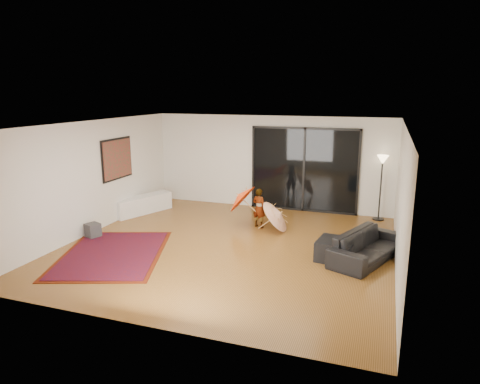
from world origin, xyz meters
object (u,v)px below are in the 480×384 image
at_px(media_console, 143,204).
at_px(child, 259,208).
at_px(sofa, 367,246).
at_px(ottoman, 336,250).

height_order(media_console, child, child).
distance_m(media_console, child, 3.51).
distance_m(media_console, sofa, 6.39).
bearing_deg(sofa, media_console, 98.89).
relative_size(media_console, child, 1.75).
relative_size(sofa, ottoman, 2.75).
relative_size(media_console, sofa, 0.88).
bearing_deg(sofa, ottoman, 130.53).
distance_m(sofa, ottoman, 0.64).
height_order(media_console, ottoman, media_console).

